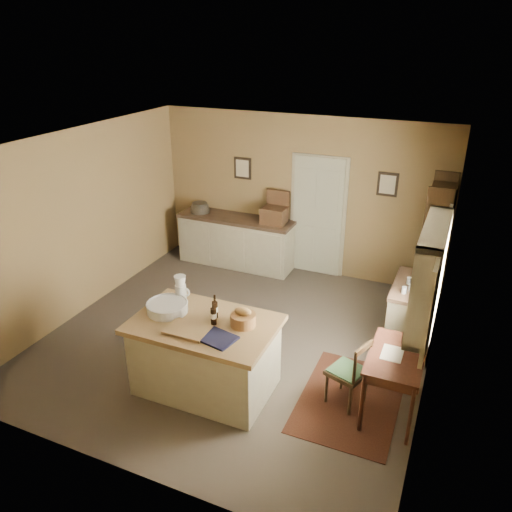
{
  "coord_description": "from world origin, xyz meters",
  "views": [
    {
      "loc": [
        2.58,
        -5.26,
        3.92
      ],
      "look_at": [
        0.14,
        0.33,
        1.15
      ],
      "focal_mm": 35.0,
      "sensor_mm": 36.0,
      "label": 1
    }
  ],
  "objects_px": {
    "sideboard": "(237,239)",
    "shelving_unit": "(438,250)",
    "desk_chair": "(347,372)",
    "right_cabinet": "(412,314)",
    "writing_desk": "(396,362)",
    "work_island": "(205,353)"
  },
  "relations": [
    {
      "from": "sideboard",
      "to": "shelving_unit",
      "type": "relative_size",
      "value": 1.01
    },
    {
      "from": "desk_chair",
      "to": "shelving_unit",
      "type": "relative_size",
      "value": 0.4
    },
    {
      "from": "desk_chair",
      "to": "right_cabinet",
      "type": "bearing_deg",
      "value": 90.8
    },
    {
      "from": "sideboard",
      "to": "writing_desk",
      "type": "distance_m",
      "value": 4.32
    },
    {
      "from": "writing_desk",
      "to": "shelving_unit",
      "type": "bearing_deg",
      "value": 86.38
    },
    {
      "from": "sideboard",
      "to": "desk_chair",
      "type": "xyz_separation_m",
      "value": [
        2.75,
        -2.88,
        -0.07
      ]
    },
    {
      "from": "work_island",
      "to": "shelving_unit",
      "type": "relative_size",
      "value": 0.79
    },
    {
      "from": "sideboard",
      "to": "writing_desk",
      "type": "relative_size",
      "value": 2.24
    },
    {
      "from": "sideboard",
      "to": "right_cabinet",
      "type": "relative_size",
      "value": 2.05
    },
    {
      "from": "sideboard",
      "to": "right_cabinet",
      "type": "distance_m",
      "value": 3.53
    },
    {
      "from": "work_island",
      "to": "sideboard",
      "type": "height_order",
      "value": "work_island"
    },
    {
      "from": "shelving_unit",
      "to": "right_cabinet",
      "type": "bearing_deg",
      "value": -98.97
    },
    {
      "from": "sideboard",
      "to": "right_cabinet",
      "type": "height_order",
      "value": "sideboard"
    },
    {
      "from": "work_island",
      "to": "shelving_unit",
      "type": "height_order",
      "value": "shelving_unit"
    },
    {
      "from": "writing_desk",
      "to": "shelving_unit",
      "type": "height_order",
      "value": "shelving_unit"
    },
    {
      "from": "desk_chair",
      "to": "right_cabinet",
      "type": "relative_size",
      "value": 0.81
    },
    {
      "from": "writing_desk",
      "to": "desk_chair",
      "type": "relative_size",
      "value": 1.13
    },
    {
      "from": "work_island",
      "to": "desk_chair",
      "type": "xyz_separation_m",
      "value": [
        1.59,
        0.41,
        -0.07
      ]
    },
    {
      "from": "sideboard",
      "to": "writing_desk",
      "type": "xyz_separation_m",
      "value": [
        3.25,
        -2.83,
        0.19
      ]
    },
    {
      "from": "sideboard",
      "to": "work_island",
      "type": "bearing_deg",
      "value": -70.55
    },
    {
      "from": "work_island",
      "to": "sideboard",
      "type": "relative_size",
      "value": 0.78
    },
    {
      "from": "right_cabinet",
      "to": "writing_desk",
      "type": "bearing_deg",
      "value": -89.99
    }
  ]
}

